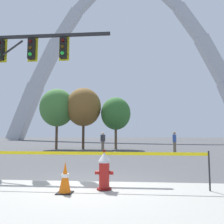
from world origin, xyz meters
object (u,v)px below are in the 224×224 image
object	(u,v)px
traffic_signal_gantry	(7,67)
pedestrian_walking_left	(175,142)
fire_hydrant	(104,171)
pedestrian_standing_center	(103,142)
monument_arch	(127,63)
traffic_cone_by_hydrant	(65,178)

from	to	relation	value
traffic_signal_gantry	pedestrian_walking_left	size ratio (longest dim) A/B	4.04
fire_hydrant	pedestrian_standing_center	world-z (taller)	pedestrian_standing_center
fire_hydrant	monument_arch	distance (m)	55.00
traffic_cone_by_hydrant	monument_arch	bearing A→B (deg)	89.50
traffic_cone_by_hydrant	traffic_signal_gantry	size ratio (longest dim) A/B	0.11
traffic_cone_by_hydrant	pedestrian_standing_center	bearing A→B (deg)	93.27
traffic_cone_by_hydrant	pedestrian_walking_left	size ratio (longest dim) A/B	0.46
fire_hydrant	pedestrian_walking_left	bearing A→B (deg)	72.04
traffic_cone_by_hydrant	pedestrian_standing_center	xyz separation A→B (m)	(-0.74, 12.94, 0.46)
fire_hydrant	pedestrian_walking_left	size ratio (longest dim) A/B	0.62
pedestrian_walking_left	pedestrian_standing_center	bearing A→B (deg)	173.41
traffic_cone_by_hydrant	fire_hydrant	bearing A→B (deg)	26.98
traffic_cone_by_hydrant	pedestrian_walking_left	world-z (taller)	pedestrian_walking_left
traffic_signal_gantry	pedestrian_walking_left	distance (m)	12.44
traffic_cone_by_hydrant	pedestrian_standing_center	size ratio (longest dim) A/B	0.46
traffic_cone_by_hydrant	pedestrian_walking_left	xyz separation A→B (m)	(4.72, 12.31, 0.46)
monument_arch	traffic_cone_by_hydrant	bearing A→B (deg)	-90.50
pedestrian_walking_left	pedestrian_standing_center	world-z (taller)	same
fire_hydrant	traffic_signal_gantry	world-z (taller)	traffic_signal_gantry
pedestrian_standing_center	traffic_signal_gantry	bearing A→B (deg)	-108.45
pedestrian_walking_left	pedestrian_standing_center	distance (m)	5.49
monument_arch	pedestrian_standing_center	xyz separation A→B (m)	(-1.20, -39.16, -18.54)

